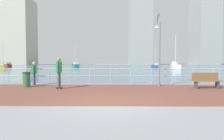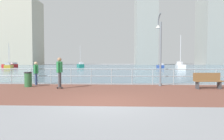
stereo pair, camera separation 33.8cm
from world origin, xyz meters
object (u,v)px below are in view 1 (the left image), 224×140
Objects in this scene: skateboarder at (59,70)px; lamppost at (158,46)px; sailboat_gray at (4,65)px; sailboat_ivory at (76,65)px; sailboat_red at (175,66)px; sailboat_white at (3,67)px; park_bench at (206,80)px; sailboat_blue at (155,66)px; trash_bin at (27,80)px; bystander at (34,71)px.

lamppost is at bearing 15.98° from skateboarder.
sailboat_ivory reaches higher than sailboat_gray.
skateboarder is 0.27× the size of sailboat_red.
park_bench is at bearing -45.91° from sailboat_white.
park_bench is 44.41m from sailboat_ivory.
skateboarder is 8.60m from park_bench.
sailboat_gray is 0.96× the size of sailboat_ivory.
skateboarder is at bearing -80.17° from sailboat_ivory.
sailboat_gray is at bearing 130.27° from park_bench.
sailboat_gray is 13.26m from sailboat_white.
sailboat_red is 11.13m from sailboat_blue.
park_bench is at bearing -49.73° from sailboat_gray.
sailboat_ivory reaches higher than sailboat_white.
skateboarder is 0.32× the size of sailboat_white.
sailboat_white is (6.25, -11.69, -0.01)m from sailboat_gray.
sailboat_ivory is at bearing 96.98° from trash_bin.
sailboat_white is at bearing -139.13° from sailboat_ivory.
bystander reaches higher than trash_bin.
sailboat_ivory is at bearing 40.87° from sailboat_white.
sailboat_gray is (-35.33, 41.71, 0.06)m from park_bench.
lamppost is at bearing -47.06° from sailboat_white.
bystander is 33.89m from sailboat_white.
sailboat_blue is at bearing 98.39° from sailboat_red.
skateboarder is (-6.08, -1.74, -1.51)m from lamppost.
sailboat_blue is at bearing 82.56° from park_bench.
lamppost is 0.83× the size of sailboat_gray.
sailboat_red is at bearing -81.61° from sailboat_blue.
sailboat_gray is (-40.34, 3.32, 0.09)m from sailboat_blue.
skateboarder is 1.95× the size of trash_bin.
sailboat_blue is 0.83× the size of sailboat_gray.
sailboat_gray is at bearing 129.20° from lamppost.
sailboat_red is at bearing 76.38° from park_bench.
trash_bin is (-2.21, 0.73, -0.63)m from skateboarder.
lamppost is 52.00m from sailboat_gray.
sailboat_blue is (13.58, 38.68, -0.65)m from skateboarder.
sailboat_white is (-20.51, 30.31, -0.56)m from skateboarder.
sailboat_blue is (5.01, 38.39, -0.03)m from park_bench.
sailboat_red is at bearing -32.16° from sailboat_ivory.
park_bench is at bearing -8.04° from bystander.
bystander is 0.28× the size of sailboat_gray.
sailboat_ivory reaches higher than trash_bin.
lamppost reaches higher than trash_bin.
park_bench is (2.49, -1.44, -2.12)m from lamppost.
lamppost is 8.43m from bystander.
bystander is at bearing -123.90° from sailboat_red.
skateboarder is 31.58m from sailboat_red.
bystander is 47.11m from sailboat_gray.
park_bench is at bearing -30.10° from lamppost.
trash_bin is at bearing -112.60° from sailboat_blue.
trash_bin is 0.16× the size of sailboat_gray.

